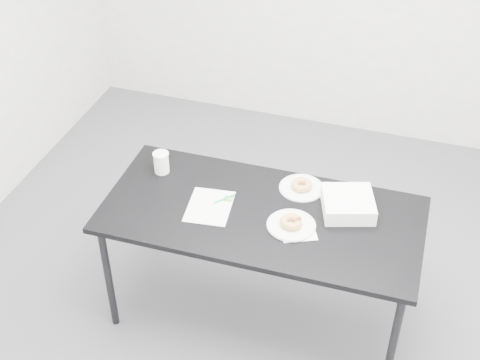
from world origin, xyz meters
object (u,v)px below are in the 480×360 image
(scorecard, at_px, (210,206))
(coffee_cup, at_px, (161,162))
(plate_near, at_px, (291,225))
(pen, at_px, (225,199))
(donut_far, at_px, (302,185))
(donut_near, at_px, (291,222))
(bakery_box, at_px, (348,204))
(plate_far, at_px, (301,188))
(table, at_px, (262,221))

(scorecard, bearing_deg, coffee_cup, 143.15)
(plate_near, bearing_deg, pen, 166.09)
(pen, bearing_deg, donut_far, -18.94)
(donut_near, relative_size, donut_far, 1.02)
(bakery_box, bearing_deg, donut_near, -157.90)
(scorecard, relative_size, donut_far, 2.51)
(plate_far, bearing_deg, donut_near, -85.79)
(scorecard, xyz_separation_m, plate_near, (0.46, -0.02, 0.01))
(scorecard, relative_size, plate_near, 1.15)
(table, xyz_separation_m, plate_far, (0.15, 0.27, 0.06))
(table, distance_m, coffee_cup, 0.69)
(donut_near, xyz_separation_m, coffee_cup, (-0.83, 0.23, 0.03))
(plate_far, xyz_separation_m, donut_far, (0.00, 0.00, 0.02))
(pen, height_order, plate_near, pen)
(scorecard, relative_size, bakery_box, 1.11)
(scorecard, bearing_deg, plate_near, -9.18)
(plate_far, distance_m, donut_far, 0.02)
(plate_near, bearing_deg, coffee_cup, 164.31)
(plate_near, bearing_deg, table, 161.92)
(plate_far, xyz_separation_m, coffee_cup, (-0.81, -0.09, 0.06))
(table, height_order, scorecard, scorecard)
(scorecard, xyz_separation_m, coffee_cup, (-0.37, 0.21, 0.06))
(table, height_order, donut_near, donut_near)
(table, height_order, plate_far, plate_far)
(plate_near, height_order, coffee_cup, coffee_cup)
(plate_near, bearing_deg, plate_far, 94.21)
(coffee_cup, bearing_deg, donut_far, 6.52)
(plate_near, xyz_separation_m, donut_far, (-0.02, 0.33, 0.02))
(scorecard, relative_size, coffee_cup, 2.28)
(plate_near, xyz_separation_m, coffee_cup, (-0.83, 0.23, 0.06))
(donut_far, bearing_deg, scorecard, -145.02)
(table, distance_m, pen, 0.24)
(plate_near, relative_size, donut_near, 2.13)
(donut_near, bearing_deg, scorecard, 177.58)
(donut_near, xyz_separation_m, donut_far, (-0.02, 0.33, -0.00))
(coffee_cup, bearing_deg, table, -15.04)
(donut_far, bearing_deg, pen, -149.18)
(bakery_box, bearing_deg, donut_far, 140.60)
(scorecard, distance_m, donut_far, 0.54)
(scorecard, distance_m, coffee_cup, 0.43)
(table, xyz_separation_m, plate_near, (0.18, -0.06, 0.07))
(donut_near, distance_m, donut_far, 0.33)
(plate_near, relative_size, bakery_box, 0.97)
(donut_far, relative_size, coffee_cup, 0.91)
(coffee_cup, bearing_deg, bakery_box, -0.92)
(table, bearing_deg, bakery_box, 19.44)
(donut_near, bearing_deg, pen, 166.09)
(donut_far, bearing_deg, plate_near, -85.79)
(pen, relative_size, coffee_cup, 1.06)
(donut_far, xyz_separation_m, bakery_box, (0.28, -0.11, 0.02))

